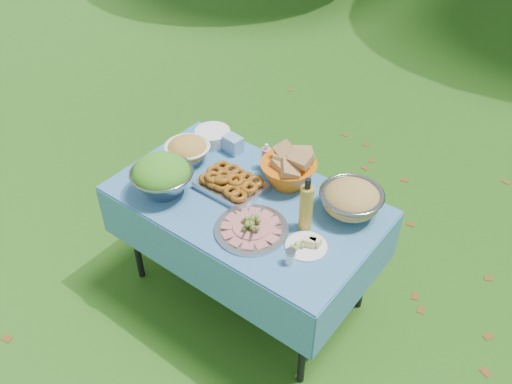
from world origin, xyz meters
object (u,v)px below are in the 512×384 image
at_px(picnic_table, 246,248).
at_px(salad_bowl, 162,176).
at_px(charcuterie_platter, 251,224).
at_px(plate_stack, 213,136).
at_px(pasta_bowl_steel, 351,199).
at_px(bread_bowl, 289,168).
at_px(oil_bottle, 306,204).

relative_size(picnic_table, salad_bowl, 4.26).
xyz_separation_m(picnic_table, charcuterie_platter, (0.18, -0.18, 0.42)).
xyz_separation_m(plate_stack, charcuterie_platter, (0.68, -0.49, 0.00)).
bearing_deg(pasta_bowl_steel, charcuterie_platter, -127.29).
relative_size(bread_bowl, charcuterie_platter, 0.83).
height_order(plate_stack, charcuterie_platter, charcuterie_platter).
relative_size(salad_bowl, pasta_bowl_steel, 1.03).
height_order(salad_bowl, oil_bottle, oil_bottle).
bearing_deg(salad_bowl, pasta_bowl_steel, 28.07).
bearing_deg(picnic_table, charcuterie_platter, -44.90).
distance_m(picnic_table, salad_bowl, 0.67).
xyz_separation_m(bread_bowl, oil_bottle, (0.28, -0.25, 0.05)).
bearing_deg(oil_bottle, pasta_bowl_steel, 62.81).
height_order(salad_bowl, bread_bowl, salad_bowl).
height_order(bread_bowl, pasta_bowl_steel, bread_bowl).
relative_size(pasta_bowl_steel, charcuterie_platter, 0.88).
xyz_separation_m(bread_bowl, charcuterie_platter, (0.07, -0.43, -0.06)).
height_order(plate_stack, pasta_bowl_steel, pasta_bowl_steel).
bearing_deg(plate_stack, bread_bowl, -5.08).
xyz_separation_m(salad_bowl, bread_bowl, (0.50, 0.48, -0.01)).
bearing_deg(plate_stack, charcuterie_platter, -35.57).
bearing_deg(charcuterie_platter, plate_stack, 144.43).
bearing_deg(salad_bowl, plate_stack, 101.30).
distance_m(salad_bowl, plate_stack, 0.55).
relative_size(plate_stack, bread_bowl, 0.69).
height_order(picnic_table, plate_stack, plate_stack).
distance_m(picnic_table, oil_bottle, 0.66).
xyz_separation_m(plate_stack, bread_bowl, (0.61, -0.05, 0.06)).
relative_size(pasta_bowl_steel, oil_bottle, 1.06).
height_order(picnic_table, pasta_bowl_steel, pasta_bowl_steel).
distance_m(charcuterie_platter, oil_bottle, 0.30).
bearing_deg(picnic_table, pasta_bowl_steel, 26.68).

